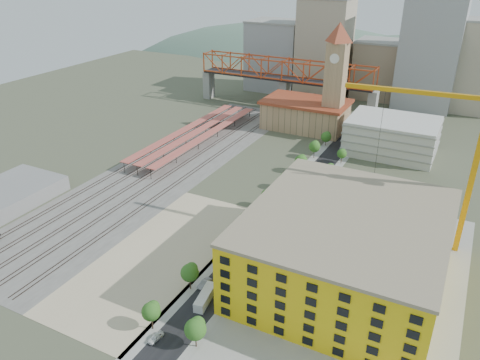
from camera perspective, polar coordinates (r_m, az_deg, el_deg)
The scene contains 31 objects.
ground at distance 149.42m, azimuth -1.16°, elevation -3.32°, with size 400.00×400.00×0.00m, color #474C38.
ballast_strip at distance 180.04m, azimuth -8.64°, elevation 1.71°, with size 36.00×165.00×0.06m, color #605E59.
dirt_lot at distance 128.89m, azimuth -9.48°, elevation -8.96°, with size 28.00×67.00×0.06m, color tan.
street_asphalt at distance 155.72m, azimuth 6.67°, elevation -2.20°, with size 12.00×170.00×0.06m, color black.
sidewalk_west at distance 157.44m, azimuth 4.81°, elevation -1.78°, with size 3.00×170.00×0.04m, color gray.
sidewalk_east at distance 154.18m, azimuth 8.58°, elevation -2.64°, with size 3.00×170.00×0.04m, color gray.
construction_pad at distance 120.68m, azimuth 13.67°, elevation -12.15°, with size 50.00×90.00×0.06m, color gray.
rail_tracks at distance 180.98m, azimuth -9.11°, elevation 1.85°, with size 26.56×160.00×0.18m.
platform_canopies at distance 202.18m, azimuth -5.39°, elevation 5.86°, with size 16.00×80.00×4.12m.
station_hall at distance 218.07m, azimuth 7.99°, elevation 7.97°, with size 38.00×24.00×13.10m.
clock_tower at distance 206.77m, azimuth 11.65°, elevation 13.05°, with size 12.00×12.00×52.00m.
parking_garage at distance 197.75m, azimuth 18.04°, elevation 5.13°, with size 34.00×26.00×14.00m, color silver.
truss_bridge at distance 242.37m, azimuth 5.52°, elevation 12.91°, with size 94.00×9.60×25.60m.
construction_building at distance 115.73m, azimuth 12.71°, elevation -8.13°, with size 44.60×50.60×18.80m.
warehouse at distance 169.02m, azimuth -26.52°, elevation -1.66°, with size 22.00×32.00×5.00m, color gray.
street_trees at distance 147.52m, azimuth 5.27°, elevation -3.85°, with size 15.40×124.40×8.00m.
skyline at distance 267.39m, azimuth 15.37°, elevation 14.23°, with size 133.00×46.00×60.00m.
distant_hills at distance 404.78m, azimuth 22.69°, elevation 1.69°, with size 647.00×264.00×227.00m.
tower_crane at distance 128.70m, azimuth 25.83°, elevation 3.96°, with size 46.22×5.02×49.36m.
site_trailer_a at distance 111.90m, azimuth -4.27°, elevation -14.06°, with size 2.34×8.91×2.44m, color silver.
site_trailer_b at distance 122.72m, azimuth -0.37°, elevation -9.75°, with size 2.74×10.41×2.85m, color silver.
site_trailer_c at distance 130.93m, azimuth 1.86°, elevation -7.35°, with size 2.27×8.61×2.36m, color silver.
site_trailer_d at distance 134.52m, azimuth 2.75°, elevation -6.28°, with size 2.63×9.98×2.73m, color silver.
car_0 at distance 104.56m, azimuth -10.25°, elevation -18.37°, with size 1.58×3.92×1.33m, color white.
car_1 at distance 116.57m, azimuth -4.32°, elevation -12.48°, with size 1.54×4.40×1.45m, color gray.
car_2 at distance 137.89m, azimuth 2.06°, elevation -5.69°, with size 2.49×5.39×1.50m, color black.
car_3 at distance 157.09m, azimuth 5.79°, elevation -1.60°, with size 2.07×5.09×1.48m, color #1A244C.
car_4 at distance 122.56m, azimuth 1.07°, elevation -10.18°, with size 1.84×4.57×1.56m, color silver.
car_5 at distance 127.66m, azimuth 2.45°, elevation -8.55°, with size 1.64×4.71×1.55m, color #929297.
car_6 at distance 148.26m, azimuth 6.71°, elevation -3.45°, with size 2.32×5.03×1.40m, color black.
car_7 at distance 170.87m, azimuth 9.94°, elevation 0.52°, with size 2.22×5.46×1.58m, color navy.
Camera 1 is at (62.24, -114.54, 73.02)m, focal length 35.00 mm.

